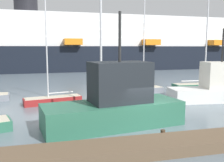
{
  "coord_description": "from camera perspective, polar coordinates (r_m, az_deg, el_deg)",
  "views": [
    {
      "loc": [
        -5.56,
        -13.55,
        4.86
      ],
      "look_at": [
        0.0,
        8.9,
        1.76
      ],
      "focal_mm": 40.48,
      "sensor_mm": 36.0,
      "label": 1
    }
  ],
  "objects": [
    {
      "name": "dock_pier",
      "position": [
        12.72,
        13.47,
        -13.75
      ],
      "size": [
        20.11,
        2.14,
        0.64
      ],
      "color": "brown",
      "rests_on": "ground_plane"
    },
    {
      "name": "sailboat_5",
      "position": [
        19.81,
        -0.91,
        -4.89
      ],
      "size": [
        6.97,
        2.24,
        13.15
      ],
      "rotation": [
        0.0,
        0.0,
        3.18
      ],
      "color": "black",
      "rests_on": "ground_plane"
    },
    {
      "name": "fishing_boat_0",
      "position": [
        15.62,
        0.77,
        -5.04
      ],
      "size": [
        8.93,
        4.28,
        6.98
      ],
      "rotation": [
        0.0,
        0.0,
        0.15
      ],
      "color": "#2D6B51",
      "rests_on": "ground_plane"
    },
    {
      "name": "sailboat_3",
      "position": [
        26.92,
        6.32,
        -1.81
      ],
      "size": [
        5.07,
        1.92,
        10.01
      ],
      "rotation": [
        0.0,
        0.0,
        0.11
      ],
      "color": "gray",
      "rests_on": "ground_plane"
    },
    {
      "name": "sailboat_6",
      "position": [
        22.57,
        -13.23,
        -3.89
      ],
      "size": [
        5.05,
        2.26,
        9.03
      ],
      "rotation": [
        0.0,
        0.0,
        3.34
      ],
      "color": "maroon",
      "rests_on": "ground_plane"
    },
    {
      "name": "cruise_ship",
      "position": [
        57.32,
        -1.67,
        8.0
      ],
      "size": [
        92.81,
        17.02,
        16.36
      ],
      "rotation": [
        0.0,
        0.0,
        0.04
      ],
      "color": "black",
      "rests_on": "ground_plane"
    },
    {
      "name": "fishing_boat_1",
      "position": [
        24.97,
        22.78,
        -1.28
      ],
      "size": [
        8.69,
        3.41,
        6.52
      ],
      "rotation": [
        0.0,
        0.0,
        -0.1
      ],
      "color": "white",
      "rests_on": "ground_plane"
    },
    {
      "name": "ground_plane",
      "position": [
        15.43,
        8.12,
        -10.8
      ],
      "size": [
        600.0,
        600.0,
        0.0
      ],
      "primitive_type": "plane",
      "color": "slate"
    },
    {
      "name": "sailboat_7",
      "position": [
        30.44,
        19.34,
        -0.93
      ],
      "size": [
        6.39,
        1.86,
        11.19
      ],
      "rotation": [
        0.0,
        0.0,
        -0.04
      ],
      "color": "#2D6B51",
      "rests_on": "ground_plane"
    }
  ]
}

